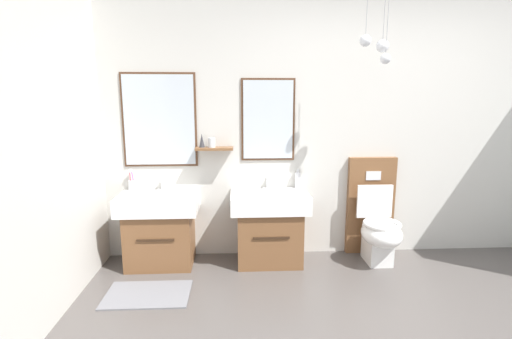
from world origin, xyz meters
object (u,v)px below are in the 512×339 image
Objects in this scene: soap_dispenser at (298,180)px; toilet at (376,222)px; vanity_sink_left at (160,227)px; toothbrush_cup at (132,185)px; vanity_sink_right at (269,225)px.

toilet is at bearing -12.73° from soap_dispenser.
vanity_sink_left is at bearing -179.72° from toilet.
toothbrush_cup is 1.10× the size of soap_dispenser.
soap_dispenser is (0.30, 0.18, 0.40)m from vanity_sink_right.
vanity_sink_left is at bearing -30.63° from toothbrush_cup.
vanity_sink_right is at bearing -7.31° from toothbrush_cup.
soap_dispenser is at bearing 7.69° from vanity_sink_left.
soap_dispenser is at bearing 31.26° from vanity_sink_right.
toilet is (2.10, 0.01, 0.00)m from vanity_sink_left.
vanity_sink_left is at bearing 180.00° from vanity_sink_right.
vanity_sink_right is at bearing 0.00° from vanity_sink_left.
vanity_sink_left is 1.41m from soap_dispenser.
toilet is (1.06, 0.01, 0.00)m from vanity_sink_right.
vanity_sink_left is 1.00× the size of vanity_sink_right.
toothbrush_cup is (-1.33, 0.17, 0.38)m from vanity_sink_right.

